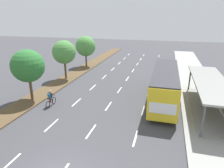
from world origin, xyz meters
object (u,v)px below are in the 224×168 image
bus_shelter (212,93)px  bus (165,82)px  cyclist (50,99)px  median_tree_fourth (86,46)px  median_tree_third (64,52)px  median_tree_second (28,66)px

bus_shelter → bus: 4.52m
cyclist → median_tree_fourth: bearing=100.2°
cyclist → median_tree_third: 9.48m
bus → cyclist: bearing=-157.5°
bus_shelter → median_tree_third: bearing=163.0°
median_tree_second → median_tree_fourth: size_ratio=1.01×
bus → median_tree_third: median_tree_third is taller
bus_shelter → median_tree_second: (-17.78, -2.29, 1.91)m
median_tree_fourth → median_tree_third: bearing=-89.3°
bus_shelter → cyclist: bus_shelter is taller
bus → median_tree_fourth: size_ratio=2.14×
bus_shelter → bus: (-4.28, 1.46, 0.20)m
bus_shelter → cyclist: 15.41m
cyclist → median_tree_third: bearing=108.5°
median_tree_second → median_tree_third: size_ratio=0.99×
bus → cyclist: bus is taller
cyclist → median_tree_fourth: 16.77m
median_tree_second → median_tree_third: bearing=91.0°
cyclist → median_tree_fourth: median_tree_fourth is taller
median_tree_third → median_tree_fourth: median_tree_third is taller
cyclist → bus: bearing=22.5°
cyclist → bus_shelter: bearing=11.3°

